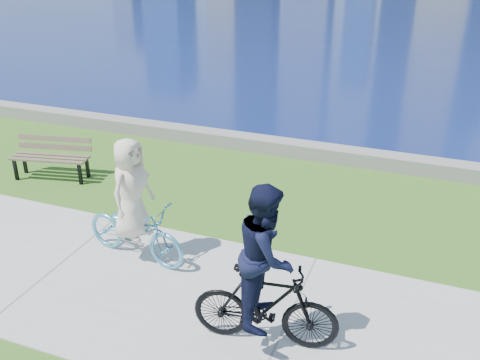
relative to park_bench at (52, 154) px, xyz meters
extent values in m
plane|color=#305C18|center=(2.42, -2.96, -0.56)|extent=(320.00, 320.00, 0.00)
cube|color=#A4A49E|center=(2.42, -2.96, -0.55)|extent=(80.00, 3.50, 0.02)
cube|color=slate|center=(2.42, 3.24, -0.38)|extent=(90.00, 0.50, 0.35)
cube|color=black|center=(-0.69, -0.45, -0.31)|extent=(0.08, 0.08, 0.49)
cube|color=black|center=(0.81, -0.13, -0.31)|extent=(0.08, 0.08, 0.49)
cube|color=black|center=(-0.77, -0.06, -0.31)|extent=(0.08, 0.08, 0.49)
cube|color=black|center=(0.73, 0.26, -0.31)|extent=(0.08, 0.08, 0.49)
cube|color=brown|center=(0.06, -0.29, -0.04)|extent=(1.74, 0.47, 0.04)
cube|color=brown|center=(0.02, -0.12, -0.04)|extent=(1.74, 0.47, 0.04)
cube|color=brown|center=(-0.01, 0.06, -0.04)|extent=(1.74, 0.47, 0.04)
cube|color=brown|center=(-0.04, 0.18, 0.10)|extent=(1.73, 0.43, 0.13)
cube|color=brown|center=(-0.05, 0.22, 0.29)|extent=(1.73, 0.43, 0.13)
imported|color=#50A2C2|center=(3.53, -2.25, -0.02)|extent=(0.99, 2.07, 1.04)
imported|color=white|center=(3.53, -2.25, 0.76)|extent=(0.68, 0.93, 1.73)
imported|color=black|center=(6.25, -3.46, 0.06)|extent=(0.86, 2.03, 1.18)
imported|color=black|center=(6.25, -3.46, 0.86)|extent=(0.85, 1.03, 1.94)
camera|label=1|loc=(7.98, -8.90, 4.56)|focal=40.00mm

